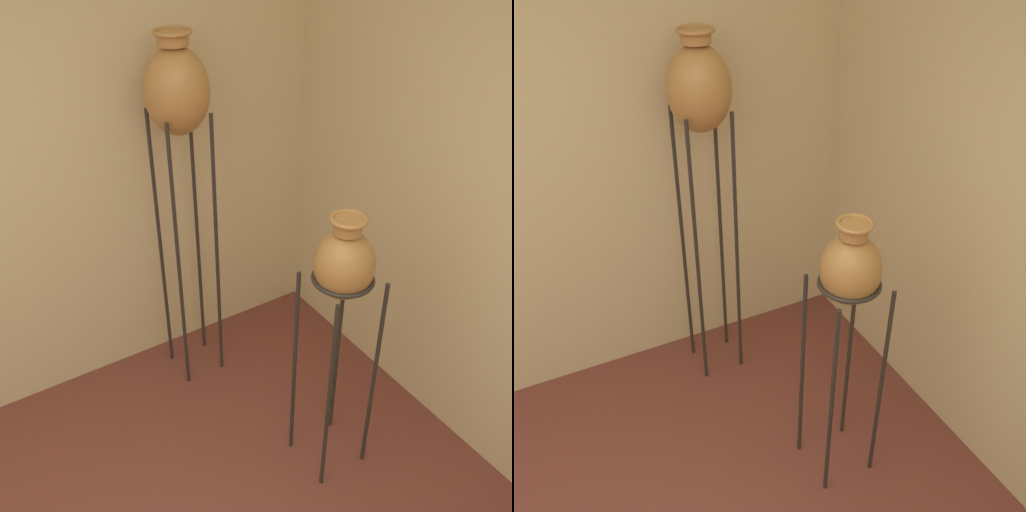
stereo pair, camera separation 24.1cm
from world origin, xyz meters
The scene contains 2 objects.
vase_stand_tall centered at (1.22, 1.89, 1.67)m, with size 0.31×0.31×1.99m.
vase_stand_medium centered at (1.49, 0.92, 1.16)m, with size 0.29×0.29×1.43m.
Camera 2 is at (0.28, -0.75, 2.62)m, focal length 42.00 mm.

